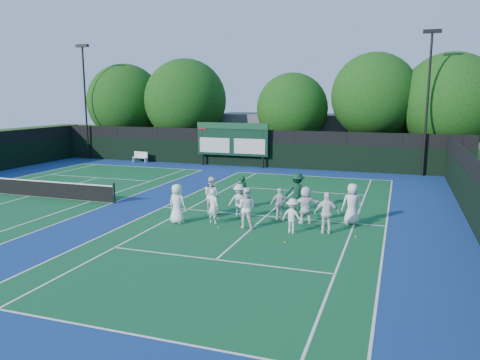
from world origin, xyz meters
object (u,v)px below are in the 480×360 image
(scoreboard, at_px, (232,140))
(tennis_net, at_px, (30,188))
(bench, at_px, (140,157))
(coach_left, at_px, (242,192))

(scoreboard, height_order, tennis_net, scoreboard)
(tennis_net, height_order, bench, tennis_net)
(bench, height_order, coach_left, coach_left)
(scoreboard, height_order, bench, scoreboard)
(scoreboard, relative_size, bench, 4.05)
(coach_left, bearing_deg, scoreboard, -89.58)
(scoreboard, distance_m, tennis_net, 16.26)
(bench, bearing_deg, tennis_net, -84.51)
(scoreboard, xyz_separation_m, bench, (-8.37, -0.22, -1.70))
(tennis_net, bearing_deg, bench, 95.49)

